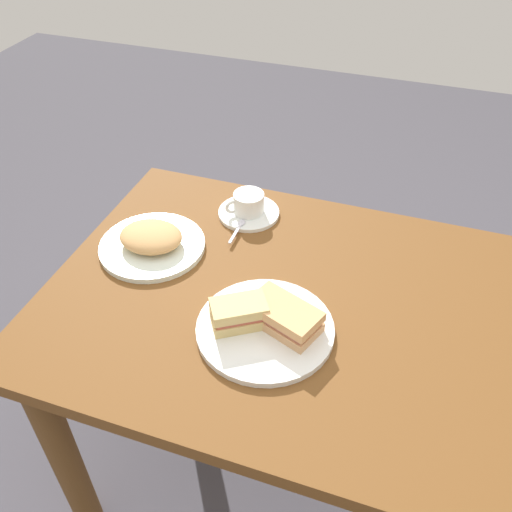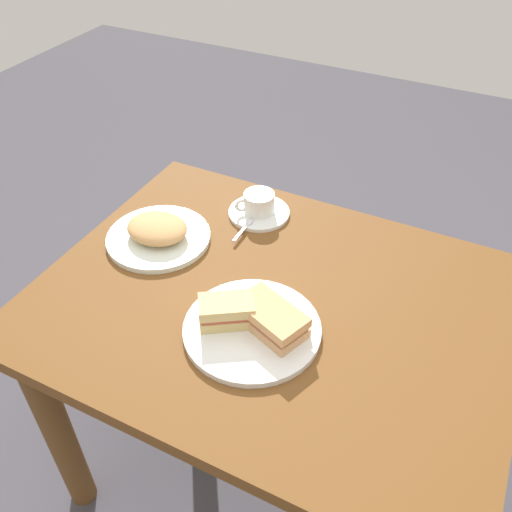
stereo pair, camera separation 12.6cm
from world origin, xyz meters
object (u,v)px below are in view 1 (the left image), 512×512
object	(u,v)px
dining_table	(278,337)
sandwich_front	(284,316)
coffee_saucer	(249,213)
sandwich_back	(239,313)
side_plate	(152,246)
sandwich_plate	(265,329)
coffee_cup	(248,202)
spoon	(239,227)

from	to	relation	value
dining_table	sandwich_front	world-z (taller)	sandwich_front
sandwich_front	coffee_saucer	bearing A→B (deg)	-60.53
sandwich_back	side_plate	xyz separation A→B (m)	(0.29, -0.17, -0.04)
sandwich_plate	sandwich_front	size ratio (longest dim) A/B	1.71
dining_table	coffee_cup	world-z (taller)	coffee_cup
coffee_cup	spoon	xyz separation A→B (m)	(-0.00, 0.07, -0.03)
coffee_saucer	sandwich_front	bearing A→B (deg)	119.47
sandwich_plate	sandwich_front	bearing A→B (deg)	-154.52
sandwich_plate	sandwich_front	distance (m)	0.05
coffee_cup	sandwich_back	bearing A→B (deg)	106.75
coffee_cup	side_plate	world-z (taller)	coffee_cup
sandwich_front	dining_table	bearing A→B (deg)	-68.41
dining_table	sandwich_back	world-z (taller)	sandwich_back
sandwich_front	spoon	bearing A→B (deg)	-54.39
sandwich_plate	side_plate	world-z (taller)	same
sandwich_plate	coffee_saucer	xyz separation A→B (m)	(0.17, -0.37, -0.00)
sandwich_back	coffee_cup	distance (m)	0.39
dining_table	sandwich_plate	xyz separation A→B (m)	(0.00, 0.10, 0.14)
coffee_saucer	coffee_cup	size ratio (longest dim) A/B	1.75
sandwich_front	sandwich_back	distance (m)	0.09
sandwich_front	coffee_saucer	xyz separation A→B (m)	(0.20, -0.35, -0.03)
dining_table	sandwich_front	bearing A→B (deg)	111.59
dining_table	sandwich_plate	world-z (taller)	sandwich_plate
dining_table	coffee_saucer	distance (m)	0.34
sandwich_plate	sandwich_back	distance (m)	0.06
coffee_cup	coffee_saucer	bearing A→B (deg)	-138.15
spoon	sandwich_plate	bearing A→B (deg)	119.25
sandwich_back	spoon	bearing A→B (deg)	-69.68
dining_table	coffee_saucer	world-z (taller)	coffee_saucer
sandwich_plate	sandwich_back	size ratio (longest dim) A/B	2.20
spoon	coffee_cup	bearing A→B (deg)	-89.13
dining_table	spoon	xyz separation A→B (m)	(0.17, -0.19, 0.14)
spoon	side_plate	xyz separation A→B (m)	(0.18, 0.13, -0.01)
coffee_saucer	coffee_cup	distance (m)	0.03
coffee_cup	side_plate	xyz separation A→B (m)	(0.17, 0.20, -0.03)
sandwich_back	side_plate	world-z (taller)	sandwich_back
dining_table	coffee_cup	xyz separation A→B (m)	(0.17, -0.27, 0.17)
sandwich_plate	coffee_cup	bearing A→B (deg)	-65.70
dining_table	sandwich_plate	size ratio (longest dim) A/B	3.62
dining_table	coffee_saucer	size ratio (longest dim) A/B	6.46
sandwich_back	coffee_cup	world-z (taller)	sandwich_back
sandwich_back	coffee_saucer	size ratio (longest dim) A/B	0.81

